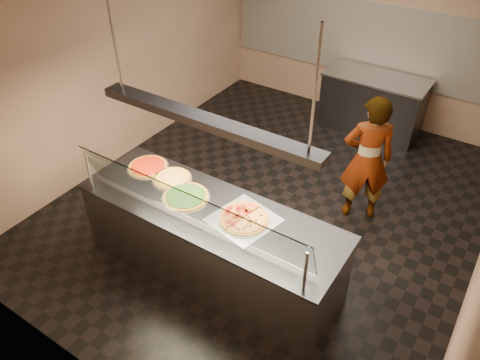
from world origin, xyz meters
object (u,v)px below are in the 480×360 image
Objects in this scene: pizza_cheese at (172,178)px; pizza_tomato at (148,166)px; serving_counter at (212,243)px; pizza_spinach at (186,196)px; prep_table at (372,104)px; half_pizza_sausage at (254,223)px; pizza_spatula at (174,186)px; sneeze_guard at (187,206)px; heat_lamp_housing at (205,121)px; perforated_tray at (244,219)px; worker at (367,160)px; half_pizza_pepperoni at (234,213)px.

pizza_tomato is at bearing 176.83° from pizza_cheese.
serving_counter is at bearing -11.78° from pizza_tomato.
pizza_spinach is 4.04m from prep_table.
half_pizza_sausage is 1.03× the size of pizza_spinach.
pizza_cheese is at bearing 136.91° from pizza_spatula.
heat_lamp_housing reaches higher than sneeze_guard.
pizza_cheese is at bearing -103.98° from prep_table.
serving_counter is 0.60m from perforated_tray.
perforated_tray is 0.90m from pizza_spatula.
serving_counter is 1.80× the size of prep_table.
sneeze_guard is at bearing -90.00° from serving_counter.
worker is at bearing 46.05° from pizza_cheese.
pizza_cheese is at bearing -3.17° from pizza_tomato.
prep_table is at bearing 76.02° from pizza_cheese.
perforated_tray is 0.69m from pizza_spinach.
pizza_spinach is 0.30× the size of worker.
serving_counter is 1.48m from heat_lamp_housing.
worker is at bearing 66.53° from sneeze_guard.
pizza_spatula is (-0.90, 0.02, 0.02)m from perforated_tray.
serving_counter is at bearing -167.18° from half_pizza_pepperoni.
serving_counter is at bearing -94.20° from prep_table.
pizza_spatula reaches higher than perforated_tray.
half_pizza_sausage is 0.31× the size of worker.
heat_lamp_housing is (-0.29, -3.98, 1.48)m from prep_table.
worker is (0.47, 1.81, -0.12)m from half_pizza_sausage.
prep_table is (0.62, 3.96, -0.48)m from pizza_spinach.
pizza_tomato is 4.02m from prep_table.
worker reaches higher than half_pizza_sausage.
sneeze_guard is 0.89m from pizza_cheese.
serving_counter is 0.83m from pizza_cheese.
pizza_cheese is at bearing 172.46° from perforated_tray.
worker is at bearing 50.17° from pizza_spatula.
pizza_cheese is 0.37m from pizza_tomato.
worker is at bearing 75.35° from half_pizza_sausage.
pizza_spinach is at bearing -176.34° from half_pizza_pepperoni.
worker is (0.96, 2.20, -0.39)m from sneeze_guard.
pizza_spatula is 4.02m from prep_table.
pizza_tomato is (-1.39, 0.16, 0.01)m from perforated_tray.
pizza_cheese is 0.26× the size of worker.
sneeze_guard is 0.73m from pizza_spatula.
pizza_cheese is (-1.14, 0.14, -0.01)m from half_pizza_sausage.
half_pizza_sausage reaches higher than pizza_spatula.
pizza_spatula is at bearing 20.44° from worker.
pizza_spatula is at bearing 171.52° from heat_lamp_housing.
perforated_tray is (0.37, 0.40, -0.29)m from sneeze_guard.
perforated_tray is 3.95m from prep_table.
pizza_spinach is 0.21m from pizza_spatula.
prep_table is (1.32, 3.77, -0.48)m from pizza_tomato.
sneeze_guard is 6.03× the size of pizza_cheese.
pizza_cheese is at bearing 163.50° from heat_lamp_housing.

